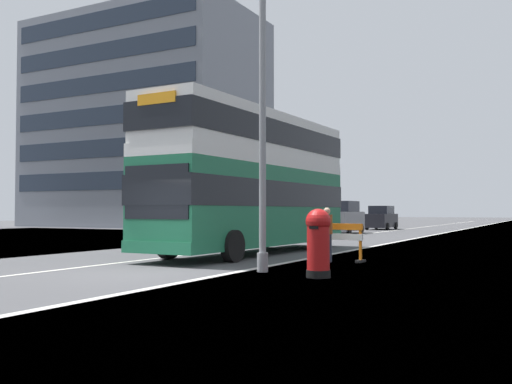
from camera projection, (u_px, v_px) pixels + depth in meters
name	position (u px, v px, depth m)	size (l,w,h in m)	color
ground	(152.00, 276.00, 14.36)	(140.00, 280.00, 0.10)	#424244
double_decker_bus	(254.00, 180.00, 21.43)	(2.98, 11.52, 5.18)	#1E6B47
lamppost_foreground	(263.00, 124.00, 15.00)	(0.29, 0.70, 8.19)	gray
red_pillar_postbox	(318.00, 240.00, 13.67)	(0.60, 0.60, 1.64)	black
roadworks_barrier	(342.00, 238.00, 18.10)	(1.53, 0.71, 1.19)	orange
construction_site_fence	(251.00, 222.00, 32.48)	(0.44, 20.60, 2.03)	#A8AAAD
car_oncoming_near	(343.00, 218.00, 40.62)	(1.96, 4.46, 2.28)	slate
car_receding_mid	(381.00, 218.00, 49.34)	(1.95, 4.42, 2.02)	black
bare_tree_far_verge_near	(314.00, 204.00, 60.59)	(2.46, 2.68, 4.40)	#4C3D2D
bare_tree_far_verge_mid	(298.00, 199.00, 55.57)	(2.81, 2.73, 5.03)	#4C3D2D
pedestrian_at_kerb	(327.00, 235.00, 17.82)	(0.34, 0.34, 1.69)	#2D3342
backdrop_office_block	(146.00, 124.00, 59.83)	(22.91, 13.74, 21.26)	gray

